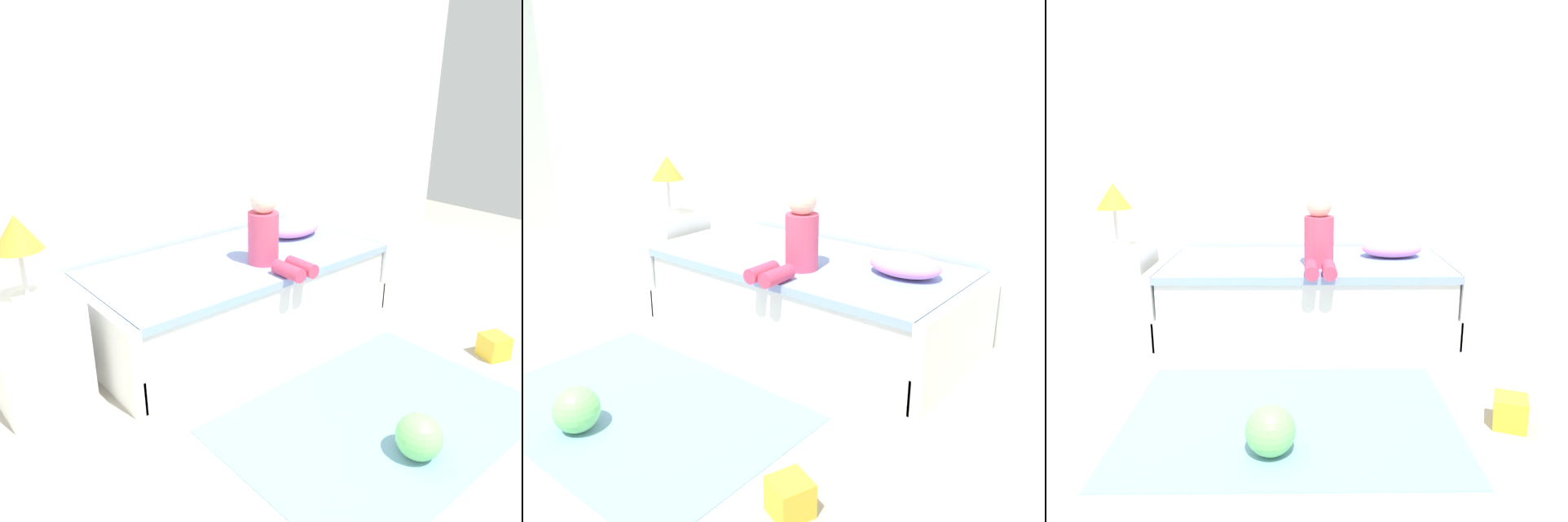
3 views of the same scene
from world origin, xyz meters
TOP-DOWN VIEW (x-y plane):
  - wall_rear at (0.00, 2.60)m, footprint 7.20×0.10m
  - bed at (0.48, 2.00)m, footprint 2.11×1.00m
  - nightstand at (-0.87, 2.00)m, footprint 0.44×0.44m
  - table_lamp at (-0.87, 2.00)m, footprint 0.24×0.24m
  - child_figure at (0.56, 1.77)m, footprint 0.20×0.51m
  - pillow at (1.11, 2.10)m, footprint 0.44×0.30m
  - toy_ball at (0.31, 0.41)m, footprint 0.22×0.22m
  - area_rug at (0.39, 0.70)m, footprint 1.60×1.10m
  - toy_block at (1.43, 0.62)m, footprint 0.19×0.19m

SIDE VIEW (x-z plane):
  - area_rug at x=0.39m, z-range 0.00..0.01m
  - toy_block at x=1.43m, z-range 0.00..0.15m
  - toy_ball at x=0.31m, z-range 0.00..0.22m
  - bed at x=0.48m, z-range 0.00..0.50m
  - nightstand at x=-0.87m, z-range 0.00..0.60m
  - pillow at x=1.11m, z-range 0.50..0.63m
  - child_figure at x=0.56m, z-range 0.45..0.96m
  - table_lamp at x=-0.87m, z-range 0.71..1.16m
  - wall_rear at x=0.00m, z-range 0.00..2.90m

